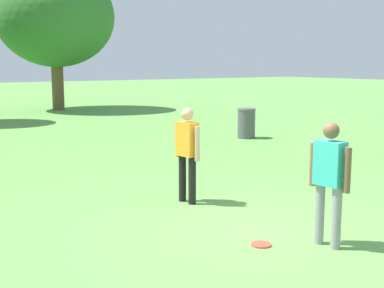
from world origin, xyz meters
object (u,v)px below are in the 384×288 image
at_px(frisbee, 261,244).
at_px(trash_can_further_along, 246,123).
at_px(person_thrower, 187,149).
at_px(person_catcher, 329,176).
at_px(tree_slender_mid, 55,17).

distance_m(frisbee, trash_can_further_along, 9.99).
height_order(person_thrower, person_catcher, same).
xyz_separation_m(person_catcher, frisbee, (-0.70, 0.50, -0.93)).
bearing_deg(frisbee, tree_slender_mid, 76.69).
height_order(person_thrower, tree_slender_mid, tree_slender_mid).
bearing_deg(tree_slender_mid, frisbee, -103.31).
bearing_deg(person_thrower, tree_slender_mid, 76.23).
bearing_deg(person_thrower, person_catcher, -83.75).
height_order(frisbee, trash_can_further_along, trash_can_further_along).
xyz_separation_m(trash_can_further_along, tree_slender_mid, (-1.35, 13.22, 4.17)).
height_order(frisbee, tree_slender_mid, tree_slender_mid).
relative_size(person_catcher, frisbee, 6.03).
height_order(trash_can_further_along, tree_slender_mid, tree_slender_mid).
relative_size(person_thrower, trash_can_further_along, 1.71).
relative_size(person_catcher, tree_slender_mid, 0.23).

